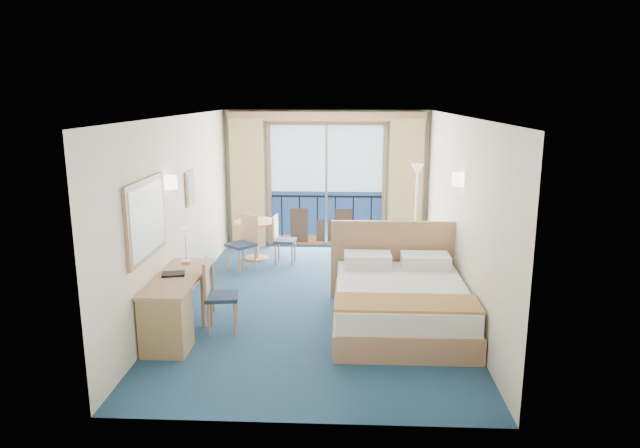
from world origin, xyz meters
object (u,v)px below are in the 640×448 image
(nightstand, at_px, (432,271))
(armchair, at_px, (399,248))
(floor_lamp, at_px, (417,188))
(table_chair_b, at_px, (245,239))
(bed, at_px, (400,301))
(desk, at_px, (169,314))
(table_chair_a, at_px, (281,237))
(desk_chair, at_px, (215,291))
(round_table, at_px, (256,230))

(nightstand, bearing_deg, armchair, 107.31)
(armchair, height_order, floor_lamp, floor_lamp)
(floor_lamp, xyz_separation_m, table_chair_b, (-3.01, -0.71, -0.80))
(bed, height_order, desk, bed)
(bed, xyz_separation_m, table_chair_a, (-1.89, 2.78, 0.16))
(floor_lamp, height_order, desk, floor_lamp)
(nightstand, relative_size, floor_lamp, 0.32)
(floor_lamp, distance_m, desk_chair, 4.50)
(desk, relative_size, round_table, 2.02)
(armchair, xyz_separation_m, table_chair_a, (-2.13, -0.01, 0.18))
(nightstand, relative_size, desk_chair, 0.61)
(armchair, relative_size, table_chair_a, 0.78)
(floor_lamp, xyz_separation_m, desk, (-3.37, -3.85, -0.93))
(floor_lamp, distance_m, desk, 5.20)
(desk, bearing_deg, table_chair_b, 83.42)
(nightstand, height_order, desk, desk)
(floor_lamp, xyz_separation_m, table_chair_a, (-2.43, -0.26, -0.86))
(floor_lamp, xyz_separation_m, desk_chair, (-2.93, -3.33, -0.81))
(table_chair_a, bearing_deg, desk_chair, 175.48)
(desk, relative_size, table_chair_a, 1.86)
(bed, xyz_separation_m, desk, (-2.83, -0.81, 0.09))
(bed, distance_m, round_table, 3.85)
(table_chair_a, bearing_deg, bed, -141.19)
(armchair, bearing_deg, table_chair_a, -14.70)
(bed, height_order, nightstand, bed)
(table_chair_a, xyz_separation_m, table_chair_b, (-0.58, -0.45, 0.06))
(desk, height_order, round_table, desk)
(desk, xyz_separation_m, table_chair_b, (0.36, 3.14, 0.13))
(desk, relative_size, desk_chair, 1.70)
(round_table, relative_size, table_chair_a, 0.92)
(table_chair_a, bearing_deg, nightstand, -112.31)
(desk, distance_m, table_chair_b, 3.17)
(desk, bearing_deg, bed, 15.96)
(desk_chair, relative_size, round_table, 1.19)
(bed, height_order, table_chair_a, bed)
(bed, bearing_deg, floor_lamp, 79.91)
(nightstand, xyz_separation_m, table_chair_b, (-3.11, 0.84, 0.26))
(table_chair_a, bearing_deg, desk, 169.94)
(armchair, height_order, desk_chair, desk_chair)
(bed, bearing_deg, desk, -164.04)
(nightstand, height_order, desk_chair, desk_chair)
(armchair, relative_size, desk, 0.42)
(nightstand, height_order, armchair, armchair)
(table_chair_b, bearing_deg, desk, -54.67)
(armchair, relative_size, round_table, 0.85)
(floor_lamp, distance_m, table_chair_a, 2.59)
(desk_chair, relative_size, table_chair_b, 0.98)
(nightstand, bearing_deg, table_chair_b, 164.91)
(round_table, distance_m, table_chair_b, 0.69)
(table_chair_b, bearing_deg, armchair, 51.42)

